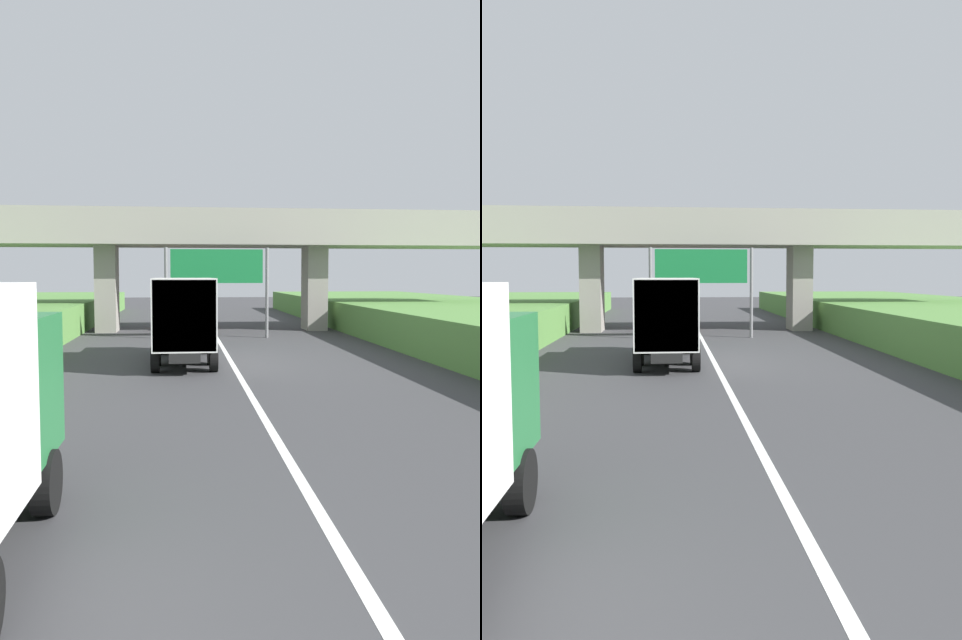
{
  "view_description": "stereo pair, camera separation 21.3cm",
  "coord_description": "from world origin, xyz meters",
  "views": [
    {
      "loc": [
        -2.03,
        1.49,
        3.52
      ],
      "look_at": [
        0.0,
        21.8,
        2.0
      ],
      "focal_mm": 33.27,
      "sensor_mm": 36.0,
      "label": 1
    },
    {
      "loc": [
        -1.82,
        1.47,
        3.52
      ],
      "look_at": [
        0.0,
        21.8,
        2.0
      ],
      "focal_mm": 33.27,
      "sensor_mm": 36.0,
      "label": 2
    }
  ],
  "objects": [
    {
      "name": "lane_centre_stripe",
      "position": [
        0.0,
        31.71,
        0.0
      ],
      "size": [
        0.2,
        103.43,
        0.01
      ],
      "primitive_type": "cube",
      "color": "white",
      "rests_on": "ground"
    },
    {
      "name": "overpass_bridge",
      "position": [
        0.0,
        39.64,
        5.73
      ],
      "size": [
        40.0,
        4.8,
        7.62
      ],
      "color": "#9E998E",
      "rests_on": "ground"
    },
    {
      "name": "overhead_highway_sign",
      "position": [
        0.0,
        34.88,
        3.76
      ],
      "size": [
        5.88,
        0.18,
        5.12
      ],
      "color": "slate",
      "rests_on": "ground"
    },
    {
      "name": "truck_silver",
      "position": [
        -1.92,
        25.4,
        1.93
      ],
      "size": [
        2.44,
        7.3,
        3.44
      ],
      "color": "black",
      "rests_on": "ground"
    },
    {
      "name": "car_red",
      "position": [
        -1.92,
        41.37,
        0.86
      ],
      "size": [
        1.86,
        4.1,
        1.72
      ],
      "color": "red",
      "rests_on": "ground"
    }
  ]
}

